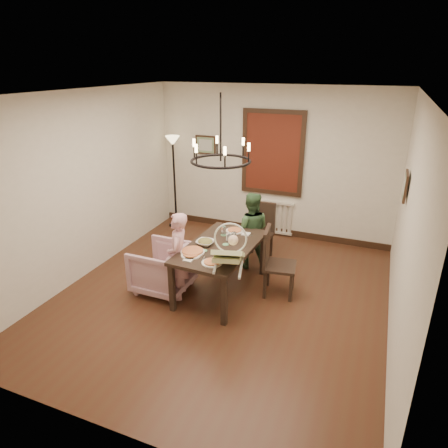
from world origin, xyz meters
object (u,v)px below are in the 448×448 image
Objects in this scene: dining_table at (221,251)px; elderly_woman at (178,263)px; floor_lamp at (175,183)px; baby_bouncer at (229,252)px; seated_man at (250,236)px; drinking_glass at (229,239)px; chair_right at (280,262)px; chair_far at (259,232)px; armchair at (162,268)px.

elderly_woman reaches higher than dining_table.
elderly_woman is at bearing -60.78° from floor_lamp.
elderly_woman is at bearing 152.24° from baby_bouncer.
seated_man is 0.86m from drinking_glass.
chair_right is at bearing 97.66° from elderly_woman.
floor_lamp reaches higher than chair_far.
drinking_glass is (-0.11, -1.11, 0.31)m from chair_far.
chair_far is 2.23m from floor_lamp.
baby_bouncer reaches higher than chair_far.
chair_far reaches higher than armchair.
chair_right is at bearing 108.74° from armchair.
seated_man is (0.95, 1.20, 0.17)m from armchair.
armchair is at bearing 99.74° from chair_right.
dining_table is 0.93m from seated_man.
seated_man is 1.52m from baby_bouncer.
dining_table is 12.78× the size of drinking_glass.
armchair is 0.36m from elderly_woman.
chair_far reaches higher than dining_table.
chair_right is (0.81, 0.25, -0.15)m from dining_table.
dining_table is 1.59× the size of chair_right.
baby_bouncer reaches higher than drinking_glass.
armchair is (-0.81, -0.28, -0.30)m from dining_table.
dining_table is at bearing -47.88° from floor_lamp.
chair_right is 0.96× the size of elderly_woman.
chair_right is 3.21m from floor_lamp.
dining_table is at bearing 109.76° from armchair.
elderly_woman is at bearing 46.89° from seated_man.
elderly_woman is 1.42m from seated_man.
chair_far is 0.54× the size of floor_lamp.
floor_lamp reaches higher than drinking_glass.
seated_man is at bearing -100.36° from chair_far.
elderly_woman is at bearing 106.33° from chair_right.
chair_far is 1.81m from armchair.
dining_table is 0.69m from baby_bouncer.
drinking_glass is at bearing 70.02° from seated_man.
drinking_glass is at bearing 53.18° from dining_table.
dining_table is at bearing 98.70° from chair_right.
elderly_woman is 8.35× the size of drinking_glass.
dining_table is 1.24m from chair_far.
seated_man reaches higher than dining_table.
chair_far is at bearing 84.42° from drinking_glass.
dining_table is 1.66× the size of chair_far.
chair_far reaches higher than drinking_glass.
armchair is 1.54m from seated_man.
dining_table is 2.66× the size of baby_bouncer.
chair_right reaches higher than dining_table.
drinking_glass is (0.09, 0.11, 0.15)m from dining_table.
seated_man is (0.64, 1.27, -0.00)m from elderly_woman.
chair_right is at bearing -57.79° from chair_far.
elderly_woman is at bearing -142.06° from drinking_glass.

